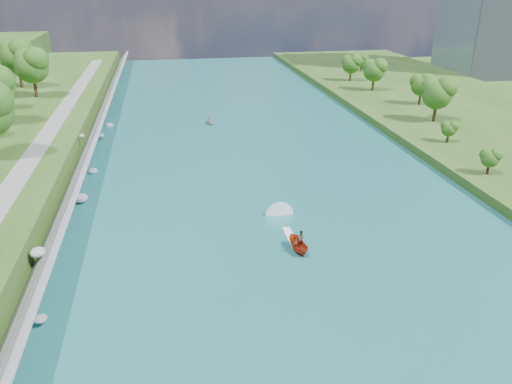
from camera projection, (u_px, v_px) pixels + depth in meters
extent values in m
plane|color=#2D5119|center=(302.00, 260.00, 52.63)|extent=(260.00, 260.00, 0.00)
cube|color=#1B626A|center=(264.00, 187.00, 70.64)|extent=(55.00, 240.00, 0.10)
cube|color=slate|center=(72.00, 189.00, 65.63)|extent=(3.54, 236.00, 4.05)
ellipsoid|color=gray|center=(40.00, 319.00, 42.36)|extent=(1.17, 1.18, 0.65)
ellipsoid|color=gray|center=(38.00, 252.00, 49.67)|extent=(1.56, 1.71, 0.86)
ellipsoid|color=gray|center=(63.00, 225.00, 57.52)|extent=(1.08, 1.37, 0.67)
ellipsoid|color=gray|center=(81.00, 198.00, 65.50)|extent=(1.81, 1.75, 1.27)
ellipsoid|color=gray|center=(93.00, 171.00, 75.65)|extent=(1.36, 1.64, 0.82)
ellipsoid|color=gray|center=(82.00, 136.00, 81.90)|extent=(0.97, 0.81, 0.67)
ellipsoid|color=gray|center=(101.00, 136.00, 90.51)|extent=(1.02, 1.03, 0.79)
ellipsoid|color=gray|center=(109.00, 126.00, 99.27)|extent=(1.70, 1.99, 1.22)
cube|color=gray|center=(16.00, 180.00, 63.82)|extent=(3.00, 200.00, 0.10)
ellipsoid|color=#1F4C14|center=(32.00, 68.00, 105.26)|extent=(7.35, 7.35, 12.25)
ellipsoid|color=#1F4C14|center=(17.00, 59.00, 114.21)|extent=(7.87, 7.87, 13.12)
ellipsoid|color=#1F4C14|center=(490.00, 159.00, 70.42)|extent=(2.73, 2.73, 4.56)
ellipsoid|color=#1F4C14|center=(449.00, 130.00, 83.99)|extent=(2.70, 2.70, 4.50)
ellipsoid|color=#1F4C14|center=(437.00, 95.00, 95.08)|extent=(6.09, 6.09, 10.16)
ellipsoid|color=#1F4C14|center=(421.00, 86.00, 108.28)|extent=(4.75, 4.75, 7.91)
ellipsoid|color=#1F4C14|center=(374.00, 72.00, 121.26)|extent=(5.48, 5.48, 9.13)
ellipsoid|color=#1F4C14|center=(351.00, 65.00, 132.54)|extent=(4.92, 4.92, 8.20)
ellipsoid|color=#1F4C14|center=(362.00, 61.00, 146.46)|extent=(3.41, 3.41, 5.68)
imported|color=#A92B0D|center=(298.00, 245.00, 54.00)|extent=(1.91, 3.88, 1.44)
imported|color=#66605B|center=(296.00, 244.00, 53.41)|extent=(0.68, 0.61, 1.56)
imported|color=#66605B|center=(301.00, 238.00, 54.33)|extent=(0.92, 0.75, 1.76)
cube|color=white|center=(291.00, 237.00, 56.98)|extent=(0.90, 5.00, 0.06)
imported|color=gray|center=(210.00, 123.00, 100.34)|extent=(2.84, 3.37, 0.60)
imported|color=#66605B|center=(209.00, 120.00, 100.09)|extent=(0.70, 0.49, 1.35)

